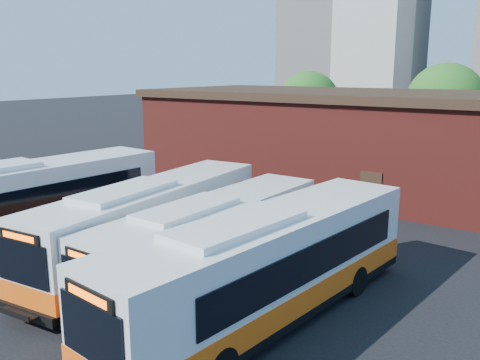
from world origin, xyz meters
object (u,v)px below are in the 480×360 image
Objects in this scene: bus_west at (22,207)px; bus_east at (269,271)px; bus_mideast at (212,244)px; bus_midwest at (152,226)px; transit_worker at (96,311)px.

bus_west reaches higher than bus_east.
bus_mideast is at bearing 13.58° from bus_west.
bus_west reaches higher than bus_midwest.
bus_west is 7.98× the size of transit_worker.
bus_west reaches higher than bus_mideast.
transit_worker is (2.88, -5.31, -0.68)m from bus_midwest.
transit_worker is (-0.26, -5.25, -0.58)m from bus_mideast.
bus_east is at bearing -46.06° from transit_worker.
transit_worker is (-3.54, -3.89, -0.75)m from bus_east.
bus_mideast is 6.72× the size of transit_worker.
bus_midwest is 7.25× the size of transit_worker.
bus_midwest is at bearing 179.89° from bus_mideast.
bus_west reaches higher than transit_worker.
bus_midwest is at bearing 18.25° from bus_west.
bus_mideast reaches higher than transit_worker.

